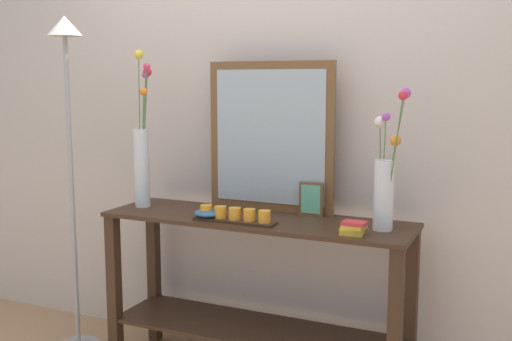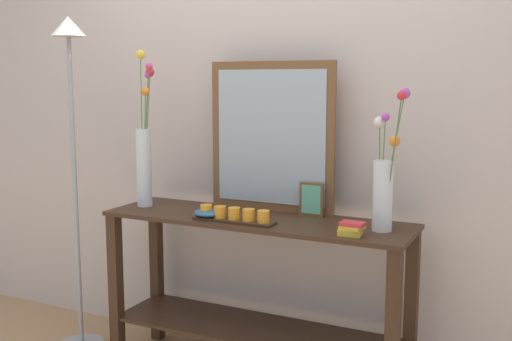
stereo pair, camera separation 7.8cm
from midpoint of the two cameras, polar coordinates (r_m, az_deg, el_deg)
The scene contains 10 objects.
wall_back at distance 3.12m, azimuth 3.44°, elevation 6.62°, with size 6.40×0.08×2.70m, color beige.
console_table at distance 2.97m, azimuth 0.76°, elevation -10.05°, with size 1.48×0.43×0.81m.
mirror_leaning at distance 3.00m, azimuth 2.19°, elevation 3.15°, with size 0.65×0.03×0.73m.
tall_vase_left at distance 3.17m, azimuth -9.69°, elevation 1.51°, with size 0.11×0.19×0.79m.
vase_right at distance 2.67m, azimuth 12.71°, elevation -1.17°, with size 0.16×0.16×0.61m.
candle_tray at distance 2.80m, azimuth -1.25°, elevation -4.26°, with size 0.39×0.09×0.07m.
picture_frame_small at distance 2.92m, azimuth 5.96°, elevation -2.70°, with size 0.12×0.01×0.16m.
decorative_bowl at distance 2.87m, azimuth -3.63°, elevation -3.96°, with size 0.14×0.14×0.05m.
book_stack at distance 2.59m, azimuth 9.75°, elevation -5.38°, with size 0.11×0.09×0.06m.
floor_lamp at distance 3.32m, azimuth -16.11°, elevation 3.74°, with size 0.24×0.24×1.77m.
Camera 2 is at (1.24, -2.53, 1.44)m, focal length 42.85 mm.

